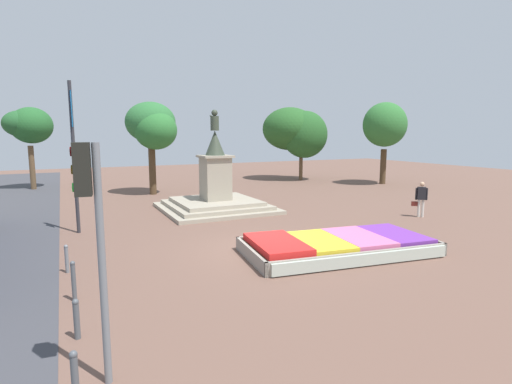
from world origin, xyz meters
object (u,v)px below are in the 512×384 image
Objects in this scene: statue_monument at (216,194)px; kerb_bollard_mid_b at (74,280)px; traffic_light_near_crossing at (92,220)px; kerb_bollard_mid_a at (76,318)px; banner_pole at (74,154)px; kerb_bollard_north at (67,258)px; pedestrian_with_handbag at (421,197)px; flower_planter at (338,246)px; kerb_bollard_south at (75,379)px.

kerb_bollard_mid_b is (-7.18, -9.62, -0.35)m from statue_monument.
kerb_bollard_mid_a is (-0.30, 1.74, -2.29)m from traffic_light_near_crossing.
kerb_bollard_mid_b reaches higher than kerb_bollard_mid_a.
kerb_bollard_mid_a is (-7.19, -11.63, -0.44)m from statue_monument.
traffic_light_near_crossing is at bearing -90.39° from banner_pole.
kerb_bollard_mid_a is at bearing -90.23° from kerb_bollard_mid_b.
kerb_bollard_north is (-0.50, -5.05, -2.79)m from banner_pole.
kerb_bollard_mid_b reaches higher than kerb_bollard_north.
banner_pole reaches higher than pedestrian_with_handbag.
flower_planter is 10.86m from banner_pole.
traffic_light_near_crossing is at bearing -152.30° from flower_planter.
kerb_bollard_north is at bearing 94.00° from traffic_light_near_crossing.
traffic_light_near_crossing is (-6.89, -13.37, 1.84)m from statue_monument.
statue_monument is at bearing 143.60° from pedestrian_with_handbag.
banner_pole reaches higher than flower_planter.
kerb_bollard_mid_a is at bearing 99.79° from traffic_light_near_crossing.
pedestrian_with_handbag reaches higher than flower_planter.
kerb_bollard_mid_b is (0.01, 2.01, 0.09)m from kerb_bollard_mid_a.
kerb_bollard_mid_a is (-15.51, -5.49, -0.55)m from pedestrian_with_handbag.
kerb_bollard_mid_a is 2.01m from kerb_bollard_mid_b.
banner_pole is at bearing 87.69° from kerb_bollard_mid_a.
traffic_light_near_crossing is 16.94m from pedestrian_with_handbag.
kerb_bollard_south is (-15.61, -7.73, -0.50)m from pedestrian_with_handbag.
banner_pole reaches higher than statue_monument.
kerb_bollard_mid_b is (-0.29, 3.76, -2.20)m from traffic_light_near_crossing.
statue_monument is 5.53× the size of kerb_bollard_mid_b.
kerb_bollard_mid_b is at bearing -167.35° from pedestrian_with_handbag.
flower_planter is at bearing 27.70° from traffic_light_near_crossing.
kerb_bollard_south is 1.12× the size of kerb_bollard_mid_a.
pedestrian_with_handbag is 1.73× the size of kerb_bollard_mid_b.
banner_pole is 5.79m from kerb_bollard_north.
flower_planter is at bearing -12.87° from kerb_bollard_north.
statue_monument is at bearing 53.24° from kerb_bollard_mid_b.
kerb_bollard_mid_a is at bearing -163.70° from flower_planter.
statue_monument reaches higher than kerb_bollard_mid_a.
kerb_bollard_north reaches higher than kerb_bollard_mid_a.
flower_planter is 3.88× the size of pedestrian_with_handbag.
traffic_light_near_crossing is 2.24× the size of pedestrian_with_handbag.
traffic_light_near_crossing is 4.20× the size of kerb_bollard_south.
kerb_bollard_south is 1.10× the size of kerb_bollard_north.
kerb_bollard_south is 6.53m from kerb_bollard_north.
flower_planter is 8.51m from kerb_bollard_north.
kerb_bollard_mid_a reaches higher than flower_planter.
traffic_light_near_crossing is 4.72× the size of kerb_bollard_mid_a.
statue_monument is 0.91× the size of banner_pole.
kerb_bollard_mid_b is 2.28m from kerb_bollard_north.
banner_pole is (-6.82, -2.29, 2.35)m from statue_monument.
statue_monument is 15.16m from traffic_light_near_crossing.
statue_monument reaches higher than kerb_bollard_south.
kerb_bollard_north is at bearing 167.13° from flower_planter.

